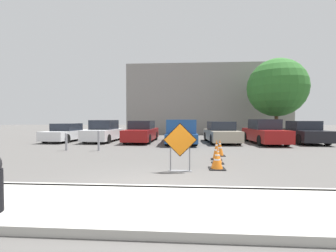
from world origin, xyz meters
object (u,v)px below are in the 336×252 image
Objects in this scene: traffic_cone_nearest at (217,160)px; traffic_cone_fourth at (220,148)px; parked_car_fourth at (221,133)px; bollard_nearest at (99,140)px; traffic_cone_second at (218,156)px; parked_car_second at (104,132)px; road_closed_sign at (180,144)px; pickup_truck at (181,133)px; traffic_cone_third at (216,150)px; parked_car_third at (142,132)px; parked_car_fifth at (264,132)px; parked_car_sixth at (304,133)px; bollard_second at (66,141)px; parked_car_nearest at (66,133)px.

traffic_cone_nearest is 2.75m from traffic_cone_fourth.
bollard_nearest is at bearing 30.45° from parked_car_fourth.
parked_car_fourth reaches higher than traffic_cone_second.
parked_car_second is 8.44m from parked_car_fourth.
road_closed_sign is at bearing -160.71° from traffic_cone_nearest.
parked_car_second is (-6.90, 8.65, 0.40)m from traffic_cone_nearest.
bollard_nearest is at bearing 108.65° from parked_car_second.
pickup_truck reaches higher than road_closed_sign.
bollard_nearest is (-5.71, 2.13, 0.17)m from traffic_cone_third.
traffic_cone_third is at bearing 124.41° from parked_car_third.
parked_car_fourth reaches higher than bollard_nearest.
traffic_cone_nearest is at bearing 60.64° from parked_car_fifth.
parked_car_fifth reaches higher than traffic_cone_second.
pickup_truck is (-0.06, 8.22, -0.13)m from road_closed_sign.
traffic_cone_third is 6.82m from parked_car_fourth.
traffic_cone_third is at bearing -106.85° from traffic_cone_fourth.
traffic_cone_second is 0.13× the size of parked_car_fifth.
parked_car_sixth is 15.12m from bollard_second.
traffic_cone_nearest is at bearing -97.89° from traffic_cone_third.
parked_car_third is at bearing -178.99° from parked_car_second.
parked_car_fifth is 10.67m from bollard_nearest.
bollard_nearest is (-4.26, 4.31, -0.30)m from road_closed_sign.
parked_car_fourth is (1.30, 6.69, 0.29)m from traffic_cone_third.
traffic_cone_nearest is 9.54m from parked_car_third.
traffic_cone_fourth is at bearing 60.94° from road_closed_sign.
bollard_second is at bearing 24.96° from parked_car_fourth.
parked_car_fourth reaches higher than traffic_cone_nearest.
road_closed_sign is 6.07m from bollard_nearest.
parked_car_second is at bearing 86.42° from bollard_second.
traffic_cone_second is at bearing 121.22° from parked_car_third.
parked_car_third is (5.63, 0.02, 0.09)m from parked_car_nearest.
parked_car_nearest is 3.88× the size of bollard_nearest.
road_closed_sign is at bearing 124.03° from parked_car_second.
parked_car_fourth reaches higher than traffic_cone_third.
traffic_cone_fourth is (0.28, 0.94, -0.03)m from traffic_cone_third.
parked_car_sixth is (5.63, 0.14, 0.02)m from parked_car_fourth.
parked_car_nearest is 0.86× the size of parked_car_third.
parked_car_second is at bearing 3.22° from parked_car_sixth.
traffic_cone_second is (0.17, 0.96, -0.01)m from traffic_cone_nearest.
pickup_truck reaches higher than parked_car_second.
parked_car_sixth is at bearing 44.61° from traffic_cone_third.
parked_car_second is 14.07m from parked_car_sixth.
parked_car_third is (-4.61, 5.91, 0.34)m from traffic_cone_fourth.
bollard_nearest is at bearing 41.51° from pickup_truck.
parked_car_sixth reaches higher than parked_car_fourth.
parked_car_sixth is (16.89, 0.00, 0.09)m from parked_car_nearest.
traffic_cone_fourth is 7.82m from bollard_second.
traffic_cone_third is 0.18× the size of parked_car_fourth.
bollard_second is (-3.11, -4.72, -0.21)m from parked_car_third.
traffic_cone_second is 10.36m from parked_car_sixth.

